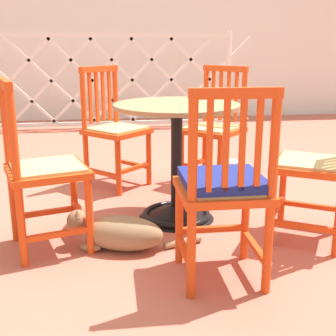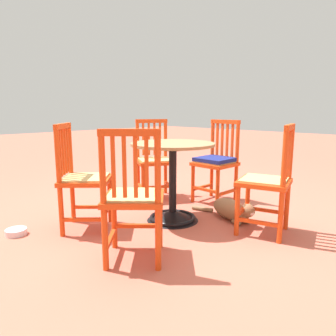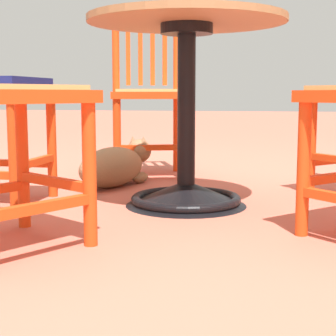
{
  "view_description": "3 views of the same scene",
  "coord_description": "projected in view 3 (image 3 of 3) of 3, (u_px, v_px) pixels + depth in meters",
  "views": [
    {
      "loc": [
        -0.45,
        -2.64,
        1.08
      ],
      "look_at": [
        -0.07,
        0.05,
        0.33
      ],
      "focal_mm": 48.4,
      "sensor_mm": 36.0,
      "label": 1
    },
    {
      "loc": [
        -1.99,
        2.08,
        1.03
      ],
      "look_at": [
        -0.06,
        0.13,
        0.52
      ],
      "focal_mm": 33.87,
      "sensor_mm": 36.0,
      "label": 2
    },
    {
      "loc": [
        2.07,
        0.37,
        0.44
      ],
      "look_at": [
        -0.1,
        -0.06,
        0.14
      ],
      "focal_mm": 58.22,
      "sensor_mm": 36.0,
      "label": 3
    }
  ],
  "objects": [
    {
      "name": "tabby_cat",
      "position": [
        117.0,
        166.0,
        2.61
      ],
      "size": [
        0.74,
        0.32,
        0.23
      ],
      "color": "#8E704C",
      "rests_on": "ground_plane"
    },
    {
      "name": "ground_plane",
      "position": [
        178.0,
        206.0,
        2.15
      ],
      "size": [
        24.0,
        24.0,
        0.0
      ],
      "primitive_type": "plane",
      "color": "#BC604C"
    },
    {
      "name": "orange_chair_near_fence",
      "position": [
        148.0,
        95.0,
        2.91
      ],
      "size": [
        0.5,
        0.5,
        0.91
      ],
      "color": "#D64214",
      "rests_on": "ground_plane"
    },
    {
      "name": "cafe_table",
      "position": [
        186.0,
        134.0,
        2.12
      ],
      "size": [
        0.76,
        0.76,
        0.73
      ],
      "color": "black",
      "rests_on": "ground_plane"
    }
  ]
}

